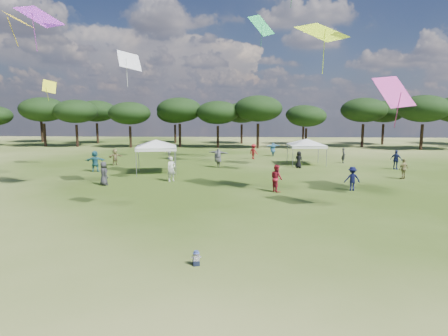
# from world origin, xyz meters

# --- Properties ---
(ground) EXTENTS (140.00, 140.00, 0.00)m
(ground) POSITION_xyz_m (0.00, 0.00, 0.00)
(ground) COLOR #395118
(ground) RESTS_ON ground
(tree_line) EXTENTS (108.78, 17.63, 7.77)m
(tree_line) POSITION_xyz_m (2.39, 47.41, 5.42)
(tree_line) COLOR black
(tree_line) RESTS_ON ground
(tent_left) EXTENTS (6.55, 6.55, 3.13)m
(tent_left) POSITION_xyz_m (-6.05, 20.88, 2.71)
(tent_left) COLOR gray
(tent_left) RESTS_ON ground
(tent_right) EXTENTS (6.80, 6.80, 2.86)m
(tent_right) POSITION_xyz_m (7.46, 27.01, 2.44)
(tent_right) COLOR gray
(tent_right) RESTS_ON ground
(toddler) EXTENTS (0.36, 0.39, 0.50)m
(toddler) POSITION_xyz_m (-0.16, 1.70, 0.22)
(toddler) COLOR black
(toddler) RESTS_ON ground
(festival_crowd) EXTENTS (27.96, 21.73, 1.85)m
(festival_crowd) POSITION_xyz_m (-0.08, 23.89, 0.85)
(festival_crowd) COLOR #90844E
(festival_crowd) RESTS_ON ground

